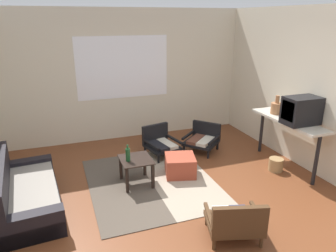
# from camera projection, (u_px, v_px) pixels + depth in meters

# --- Properties ---
(ground_plane) EXTENTS (7.80, 7.80, 0.00)m
(ground_plane) POSITION_uv_depth(u_px,v_px,m) (175.00, 210.00, 4.33)
(ground_plane) COLOR brown
(far_wall_with_window) EXTENTS (5.60, 0.13, 2.70)m
(far_wall_with_window) POSITION_uv_depth(u_px,v_px,m) (123.00, 76.00, 6.60)
(far_wall_with_window) COLOR beige
(far_wall_with_window) RESTS_ON ground
(side_wall_right) EXTENTS (0.12, 6.60, 2.70)m
(side_wall_right) POSITION_uv_depth(u_px,v_px,m) (324.00, 94.00, 5.01)
(side_wall_right) COLOR beige
(side_wall_right) RESTS_ON ground
(area_rug) EXTENTS (1.93, 2.29, 0.01)m
(area_rug) POSITION_uv_depth(u_px,v_px,m) (151.00, 182.00, 5.06)
(area_rug) COLOR #4C4238
(area_rug) RESTS_ON ground
(couch) EXTENTS (0.89, 1.83, 0.71)m
(couch) POSITION_uv_depth(u_px,v_px,m) (24.00, 194.00, 4.32)
(couch) COLOR black
(couch) RESTS_ON ground
(coffee_table) EXTENTS (0.48, 0.53, 0.43)m
(coffee_table) POSITION_uv_depth(u_px,v_px,m) (136.00, 165.00, 4.91)
(coffee_table) COLOR black
(coffee_table) RESTS_ON ground
(armchair_by_window) EXTENTS (0.66, 0.69, 0.55)m
(armchair_by_window) POSITION_uv_depth(u_px,v_px,m) (160.00, 142.00, 6.01)
(armchair_by_window) COLOR black
(armchair_by_window) RESTS_ON ground
(armchair_striped_foreground) EXTENTS (0.76, 0.70, 0.55)m
(armchair_striped_foreground) POSITION_uv_depth(u_px,v_px,m) (235.00, 221.00, 3.67)
(armchair_striped_foreground) COLOR #472D19
(armchair_striped_foreground) RESTS_ON ground
(armchair_corner) EXTENTS (0.82, 0.82, 0.53)m
(armchair_corner) POSITION_uv_depth(u_px,v_px,m) (203.00, 138.00, 6.21)
(armchair_corner) COLOR black
(armchair_corner) RESTS_ON ground
(ottoman_orange) EXTENTS (0.59, 0.59, 0.33)m
(ottoman_orange) POSITION_uv_depth(u_px,v_px,m) (180.00, 166.00, 5.25)
(ottoman_orange) COLOR #993D28
(ottoman_orange) RESTS_ON ground
(console_shelf) EXTENTS (0.43, 1.52, 0.87)m
(console_shelf) POSITION_uv_depth(u_px,v_px,m) (288.00, 125.00, 5.37)
(console_shelf) COLOR beige
(console_shelf) RESTS_ON ground
(crt_television) EXTENTS (0.56, 0.36, 0.44)m
(crt_television) POSITION_uv_depth(u_px,v_px,m) (301.00, 111.00, 5.03)
(crt_television) COLOR black
(crt_television) RESTS_ON console_shelf
(clay_vase) EXTENTS (0.20, 0.20, 0.33)m
(clay_vase) POSITION_uv_depth(u_px,v_px,m) (276.00, 108.00, 5.60)
(clay_vase) COLOR #A87047
(clay_vase) RESTS_ON console_shelf
(glass_bottle) EXTENTS (0.07, 0.07, 0.26)m
(glass_bottle) POSITION_uv_depth(u_px,v_px,m) (128.00, 154.00, 4.77)
(glass_bottle) COLOR #194723
(glass_bottle) RESTS_ON coffee_table
(wicker_basket) EXTENTS (0.24, 0.24, 0.22)m
(wicker_basket) POSITION_uv_depth(u_px,v_px,m) (276.00, 165.00, 5.41)
(wicker_basket) COLOR #9E7A4C
(wicker_basket) RESTS_ON ground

